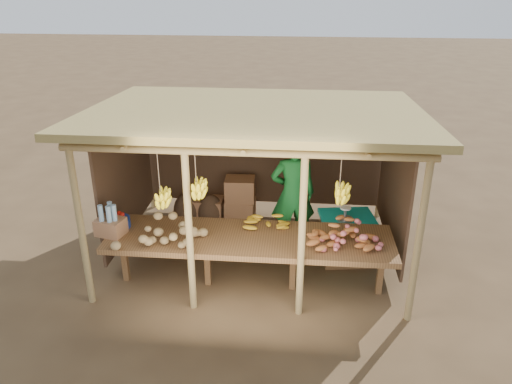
{
  "coord_description": "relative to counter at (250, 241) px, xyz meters",
  "views": [
    {
      "loc": [
        0.63,
        -6.89,
        4.09
      ],
      "look_at": [
        0.0,
        0.0,
        1.05
      ],
      "focal_mm": 35.0,
      "sensor_mm": 36.0,
      "label": 1
    }
  ],
  "objects": [
    {
      "name": "bottle_box",
      "position": [
        -1.9,
        -0.1,
        0.24
      ],
      "size": [
        0.42,
        0.37,
        0.46
      ],
      "color": "#9B6845",
      "rests_on": "counter"
    },
    {
      "name": "ground",
      "position": [
        -0.0,
        0.95,
        -0.74
      ],
      "size": [
        60.0,
        60.0,
        0.0
      ],
      "primitive_type": "plane",
      "color": "brown",
      "rests_on": "ground"
    },
    {
      "name": "tarp_crate",
      "position": [
        1.39,
        0.86,
        -0.35
      ],
      "size": [
        0.89,
        0.8,
        0.95
      ],
      "color": "brown",
      "rests_on": "ground"
    },
    {
      "name": "onion_heap",
      "position": [
        1.35,
        -0.15,
        0.24
      ],
      "size": [
        0.84,
        0.51,
        0.36
      ],
      "primitive_type": null,
      "rotation": [
        0.0,
        0.0,
        0.01
      ],
      "color": "#C96163",
      "rests_on": "counter"
    },
    {
      "name": "sweet_potato_heap",
      "position": [
        1.21,
        -0.08,
        0.24
      ],
      "size": [
        1.04,
        0.86,
        0.35
      ],
      "primitive_type": null,
      "rotation": [
        0.0,
        0.0,
        -0.43
      ],
      "color": "#B3642E",
      "rests_on": "counter"
    },
    {
      "name": "carton_stack",
      "position": [
        -0.56,
        1.99,
        -0.38
      ],
      "size": [
        1.08,
        0.42,
        0.81
      ],
      "color": "#9B6845",
      "rests_on": "ground"
    },
    {
      "name": "vendor",
      "position": [
        0.56,
        1.13,
        0.22
      ],
      "size": [
        0.77,
        0.57,
        1.92
      ],
      "primitive_type": "imported",
      "rotation": [
        0.0,
        0.0,
        3.32
      ],
      "color": "#186C2A",
      "rests_on": "ground"
    },
    {
      "name": "potato_heap",
      "position": [
        -1.19,
        -0.22,
        0.25
      ],
      "size": [
        1.25,
        0.93,
        0.37
      ],
      "primitive_type": null,
      "rotation": [
        0.0,
        0.0,
        0.25
      ],
      "color": "#92764B",
      "rests_on": "counter"
    },
    {
      "name": "tomato_basin",
      "position": [
        -1.9,
        0.11,
        0.14
      ],
      "size": [
        0.39,
        0.39,
        0.2
      ],
      "rotation": [
        0.0,
        0.0,
        0.2
      ],
      "color": "navy",
      "rests_on": "counter"
    },
    {
      "name": "burlap_sacks",
      "position": [
        -1.12,
        1.91,
        -0.46
      ],
      "size": [
        0.89,
        0.47,
        0.63
      ],
      "color": "#4D3523",
      "rests_on": "ground"
    },
    {
      "name": "banana_pile",
      "position": [
        0.19,
        0.31,
        0.23
      ],
      "size": [
        0.61,
        0.48,
        0.34
      ],
      "primitive_type": null,
      "rotation": [
        0.0,
        0.0,
        -0.33
      ],
      "color": "gold",
      "rests_on": "counter"
    },
    {
      "name": "counter",
      "position": [
        0.0,
        0.0,
        0.0
      ],
      "size": [
        3.9,
        1.05,
        0.8
      ],
      "color": "brown",
      "rests_on": "ground"
    },
    {
      "name": "stall_structure",
      "position": [
        0.01,
        0.9,
        1.18
      ],
      "size": [
        4.7,
        3.5,
        2.43
      ],
      "color": "#9F8452",
      "rests_on": "ground"
    }
  ]
}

